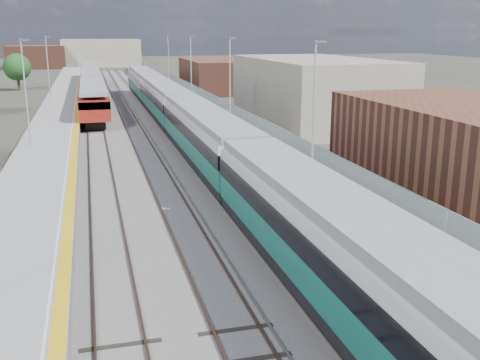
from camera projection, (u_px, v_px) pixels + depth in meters
name	position (u px, v px, depth m)	size (l,w,h in m)	color
ground	(150.00, 121.00, 58.09)	(320.00, 320.00, 0.00)	#47443A
ballast_bed	(126.00, 118.00, 59.85)	(10.50, 155.00, 0.06)	#565451
tracks	(130.00, 115.00, 61.55)	(8.96, 160.00, 0.17)	#4C3323
platform_right	(195.00, 111.00, 61.60)	(4.70, 155.00, 8.52)	slate
platform_left	(59.00, 116.00, 58.02)	(4.30, 155.00, 8.52)	slate
buildings	(31.00, 24.00, 133.53)	(72.00, 185.50, 40.00)	brown
green_train	(182.00, 114.00, 46.92)	(2.96, 82.49, 3.26)	black
red_train	(91.00, 83.00, 77.14)	(2.84, 57.69, 3.59)	black
tree_c	(17.00, 67.00, 87.71)	(4.21, 4.21, 5.71)	#382619
tree_d	(289.00, 74.00, 74.45)	(4.07, 4.07, 5.52)	#382619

